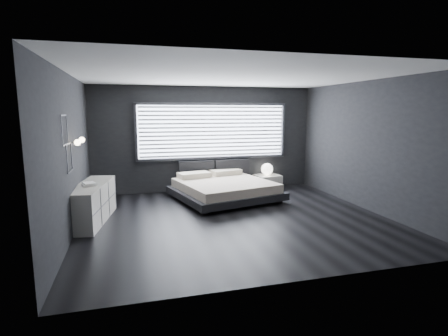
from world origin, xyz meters
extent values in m
plane|color=black|center=(0.00, 0.00, 0.00)|extent=(6.00, 6.00, 0.00)
plane|color=white|center=(0.00, 0.00, 2.80)|extent=(6.00, 6.00, 0.00)
cube|color=black|center=(0.00, 2.75, 1.40)|extent=(6.00, 0.04, 2.80)
cube|color=black|center=(0.00, -2.75, 1.40)|extent=(6.00, 0.04, 2.80)
cube|color=black|center=(-3.00, 0.00, 1.40)|extent=(0.04, 5.50, 2.80)
cube|color=black|center=(3.00, 0.00, 1.40)|extent=(0.04, 5.50, 2.80)
cube|color=white|center=(0.20, 2.73, 1.61)|extent=(4.00, 0.02, 1.38)
cube|color=#47474C|center=(-1.84, 2.70, 1.61)|extent=(0.06, 0.08, 1.48)
cube|color=#47474C|center=(2.24, 2.70, 1.61)|extent=(0.06, 0.08, 1.48)
cube|color=#47474C|center=(0.20, 2.70, 2.34)|extent=(4.14, 0.08, 0.06)
cube|color=#47474C|center=(0.20, 2.70, 0.88)|extent=(4.14, 0.08, 0.06)
cube|color=silver|center=(0.20, 2.67, 1.61)|extent=(3.94, 0.03, 1.32)
cube|color=black|center=(-0.29, 2.64, 0.57)|extent=(0.96, 0.16, 0.52)
cube|color=black|center=(0.71, 2.64, 0.57)|extent=(0.96, 0.16, 0.52)
cylinder|color=silver|center=(-2.95, 0.05, 1.60)|extent=(0.10, 0.02, 0.02)
sphere|color=#FFE5B7|center=(-2.88, 0.05, 1.60)|extent=(0.11, 0.11, 0.11)
cylinder|color=silver|center=(-2.95, 0.65, 1.60)|extent=(0.10, 0.02, 0.02)
sphere|color=#FFE5B7|center=(-2.88, 0.65, 1.60)|extent=(0.11, 0.11, 0.11)
cube|color=#47474C|center=(-2.98, -0.55, 2.08)|extent=(0.01, 0.46, 0.02)
cube|color=#47474C|center=(-2.98, -0.55, 1.62)|extent=(0.01, 0.46, 0.02)
cube|color=#47474C|center=(-2.98, -0.32, 1.85)|extent=(0.01, 0.02, 0.46)
cube|color=#47474C|center=(-2.98, -0.78, 1.85)|extent=(0.01, 0.02, 0.46)
cube|color=#47474C|center=(-2.98, -0.30, 1.61)|extent=(0.01, 0.46, 0.02)
cube|color=#47474C|center=(-2.98, -0.30, 1.15)|extent=(0.01, 0.46, 0.02)
cube|color=#47474C|center=(-2.98, -0.07, 1.38)|extent=(0.01, 0.02, 0.46)
cube|color=#47474C|center=(-2.98, -0.53, 1.38)|extent=(0.01, 0.02, 0.46)
cube|color=black|center=(-0.53, 0.47, 0.04)|extent=(0.15, 0.15, 0.08)
cube|color=black|center=(1.37, 0.93, 0.04)|extent=(0.15, 0.15, 0.08)
cube|color=black|center=(-0.95, 2.17, 0.04)|extent=(0.15, 0.15, 0.08)
cube|color=black|center=(0.96, 2.63, 0.04)|extent=(0.15, 0.15, 0.08)
cube|color=black|center=(0.21, 1.55, 0.16)|extent=(2.72, 2.64, 0.16)
cube|color=beige|center=(0.21, 1.55, 0.35)|extent=(2.44, 2.44, 0.21)
cube|color=beige|center=(-0.43, 2.22, 0.52)|extent=(0.88, 0.61, 0.13)
cube|color=beige|center=(0.47, 2.44, 0.52)|extent=(0.88, 0.61, 0.13)
cube|color=white|center=(1.68, 2.41, 0.19)|extent=(0.72, 0.62, 0.39)
sphere|color=white|center=(1.68, 2.44, 0.55)|extent=(0.32, 0.32, 0.32)
cube|color=white|center=(-2.75, 0.57, 0.37)|extent=(0.83, 1.92, 0.74)
cube|color=#47474C|center=(-2.50, 0.52, 0.37)|extent=(0.32, 1.81, 0.72)
cube|color=white|center=(-2.78, 0.42, 0.76)|extent=(0.30, 0.36, 0.04)
cube|color=white|center=(-2.77, 0.40, 0.79)|extent=(0.28, 0.32, 0.03)
camera|label=1|loc=(-1.98, -6.52, 2.14)|focal=28.00mm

